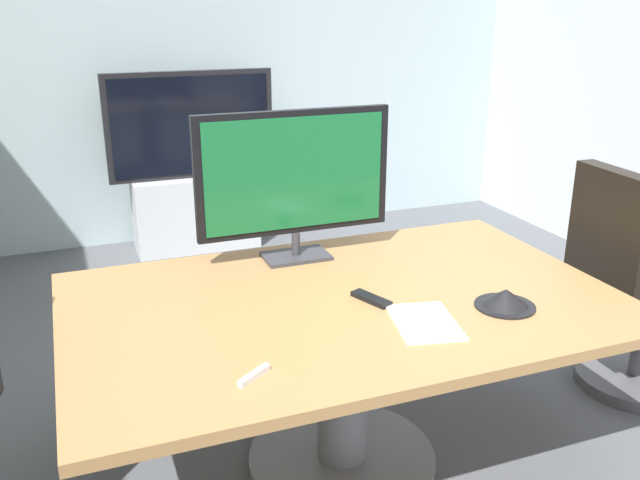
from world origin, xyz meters
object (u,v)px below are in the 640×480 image
at_px(office_chair_right, 631,301).
at_px(remote_control, 371,299).
at_px(conference_phone, 505,299).
at_px(conference_table, 343,338).
at_px(tv_monitor, 294,177).
at_px(wall_display_unit, 195,191).

height_order(office_chair_right, remote_control, office_chair_right).
bearing_deg(remote_control, conference_phone, -48.28).
relative_size(office_chair_right, remote_control, 6.41).
bearing_deg(conference_table, remote_control, -33.27).
bearing_deg(tv_monitor, conference_phone, -54.15).
bearing_deg(conference_table, office_chair_right, 1.18).
distance_m(tv_monitor, wall_display_unit, 2.36).
distance_m(office_chair_right, remote_control, 1.41).
xyz_separation_m(office_chair_right, conference_phone, (-0.94, -0.31, 0.30)).
xyz_separation_m(tv_monitor, conference_phone, (0.55, -0.76, -0.33)).
relative_size(tv_monitor, conference_phone, 3.82).
bearing_deg(tv_monitor, office_chair_right, -16.72).
height_order(conference_table, office_chair_right, office_chair_right).
bearing_deg(wall_display_unit, remote_control, -87.48).
bearing_deg(conference_table, tv_monitor, 93.27).
xyz_separation_m(tv_monitor, remote_control, (0.11, -0.53, -0.35)).
distance_m(office_chair_right, conference_phone, 1.04).
bearing_deg(office_chair_right, wall_display_unit, 31.59).
distance_m(conference_table, remote_control, 0.20).
height_order(tv_monitor, conference_phone, tv_monitor).
bearing_deg(tv_monitor, remote_control, -78.02).
bearing_deg(conference_phone, conference_table, 151.82).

